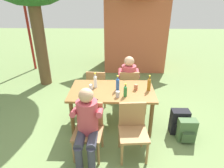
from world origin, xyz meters
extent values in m
plane|color=#6B844C|center=(0.00, 0.00, 0.00)|extent=(24.00, 24.00, 0.00)
cube|color=olive|center=(0.00, 0.00, 0.75)|extent=(1.56, 0.89, 0.04)
cylinder|color=brown|center=(-0.70, -0.37, 0.36)|extent=(0.07, 0.07, 0.73)
cylinder|color=brown|center=(0.70, -0.37, 0.36)|extent=(0.07, 0.07, 0.73)
cylinder|color=brown|center=(-0.70, 0.37, 0.36)|extent=(0.07, 0.07, 0.73)
cylinder|color=brown|center=(0.70, 0.37, 0.36)|extent=(0.07, 0.07, 0.73)
cube|color=#A37547|center=(-0.35, -0.83, 0.43)|extent=(0.47, 0.47, 0.04)
cube|color=#A37547|center=(-0.34, -0.63, 0.66)|extent=(0.42, 0.07, 0.42)
cylinder|color=#A37547|center=(-0.56, -1.00, 0.21)|extent=(0.04, 0.04, 0.41)
cylinder|color=#A37547|center=(-0.18, -1.03, 0.21)|extent=(0.04, 0.04, 0.41)
cylinder|color=#A37547|center=(-0.53, -0.62, 0.21)|extent=(0.04, 0.04, 0.41)
cylinder|color=#A37547|center=(-0.15, -0.65, 0.21)|extent=(0.04, 0.04, 0.41)
cube|color=#A37547|center=(0.35, 0.83, 0.43)|extent=(0.46, 0.46, 0.04)
cube|color=#A37547|center=(0.36, 0.63, 0.66)|extent=(0.42, 0.06, 0.42)
cylinder|color=#A37547|center=(0.53, 1.03, 0.21)|extent=(0.04, 0.04, 0.41)
cylinder|color=#A37547|center=(0.15, 1.01, 0.21)|extent=(0.04, 0.04, 0.41)
cylinder|color=#A37547|center=(0.55, 0.65, 0.21)|extent=(0.04, 0.04, 0.41)
cylinder|color=#A37547|center=(0.17, 0.63, 0.21)|extent=(0.04, 0.04, 0.41)
cube|color=#A37547|center=(0.35, -0.83, 0.43)|extent=(0.47, 0.47, 0.04)
cube|color=#A37547|center=(0.33, -0.63, 0.66)|extent=(0.42, 0.07, 0.42)
cylinder|color=#A37547|center=(0.18, -1.03, 0.21)|extent=(0.04, 0.04, 0.41)
cylinder|color=#A37547|center=(0.56, -1.00, 0.21)|extent=(0.04, 0.04, 0.41)
cylinder|color=#A37547|center=(0.15, -0.65, 0.21)|extent=(0.04, 0.04, 0.41)
cylinder|color=#A37547|center=(0.52, -0.62, 0.21)|extent=(0.04, 0.04, 0.41)
cube|color=#A37547|center=(-0.35, 0.83, 0.43)|extent=(0.48, 0.48, 0.04)
cube|color=#A37547|center=(-0.37, 0.63, 0.66)|extent=(0.42, 0.08, 0.42)
cylinder|color=#A37547|center=(-0.14, 1.00, 0.21)|extent=(0.04, 0.04, 0.41)
cylinder|color=#A37547|center=(-0.52, 1.03, 0.21)|extent=(0.04, 0.04, 0.41)
cylinder|color=#A37547|center=(-0.18, 0.62, 0.21)|extent=(0.04, 0.04, 0.41)
cylinder|color=#A37547|center=(-0.56, 0.66, 0.21)|extent=(0.04, 0.04, 0.41)
cylinder|color=#B7424C|center=(-0.35, -0.78, 0.71)|extent=(0.32, 0.32, 0.52)
sphere|color=tan|center=(-0.35, -0.78, 1.07)|extent=(0.22, 0.22, 0.22)
cylinder|color=#383847|center=(-0.44, -0.98, 0.45)|extent=(0.14, 0.40, 0.14)
cylinder|color=#383847|center=(-0.44, -1.18, 0.23)|extent=(0.11, 0.11, 0.45)
cylinder|color=#B7424C|center=(-0.54, -0.78, 0.79)|extent=(0.09, 0.31, 0.16)
cylinder|color=#383847|center=(-0.26, -0.98, 0.45)|extent=(0.14, 0.40, 0.14)
cylinder|color=#383847|center=(-0.26, -1.18, 0.23)|extent=(0.11, 0.11, 0.45)
cylinder|color=#B7424C|center=(-0.16, -0.78, 0.79)|extent=(0.09, 0.31, 0.16)
cylinder|color=#B7424C|center=(0.35, 0.78, 0.71)|extent=(0.32, 0.32, 0.52)
sphere|color=tan|center=(0.35, 0.78, 1.07)|extent=(0.22, 0.22, 0.22)
cylinder|color=#383847|center=(0.44, 0.98, 0.45)|extent=(0.14, 0.40, 0.14)
cylinder|color=#383847|center=(0.44, 1.18, 0.23)|extent=(0.11, 0.11, 0.45)
cylinder|color=#B7424C|center=(0.54, 0.78, 0.79)|extent=(0.09, 0.31, 0.16)
cylinder|color=#383847|center=(0.26, 0.98, 0.45)|extent=(0.14, 0.40, 0.14)
cylinder|color=#383847|center=(0.26, 1.18, 0.23)|extent=(0.11, 0.11, 0.45)
cylinder|color=#B7424C|center=(0.16, 0.78, 0.79)|extent=(0.09, 0.31, 0.16)
cylinder|color=#2D56A3|center=(0.10, 0.00, 0.87)|extent=(0.06, 0.06, 0.21)
cone|color=#2D56A3|center=(0.10, 0.00, 0.99)|extent=(0.06, 0.06, 0.03)
cylinder|color=#2D56A3|center=(0.10, 0.00, 1.02)|extent=(0.03, 0.03, 0.03)
cylinder|color=yellow|center=(0.10, 0.00, 1.05)|extent=(0.03, 0.03, 0.02)
cylinder|color=#287A38|center=(0.24, -0.24, 0.85)|extent=(0.06, 0.06, 0.17)
cone|color=#287A38|center=(0.24, -0.24, 0.95)|extent=(0.06, 0.06, 0.02)
cylinder|color=#287A38|center=(0.24, -0.24, 0.98)|extent=(0.03, 0.03, 0.02)
cylinder|color=yellow|center=(0.24, -0.24, 1.00)|extent=(0.03, 0.03, 0.02)
cylinder|color=#996019|center=(0.68, 0.00, 0.88)|extent=(0.06, 0.06, 0.21)
cone|color=#996019|center=(0.68, 0.00, 1.00)|extent=(0.06, 0.06, 0.03)
cylinder|color=#996019|center=(0.68, 0.00, 1.03)|extent=(0.03, 0.03, 0.03)
cylinder|color=yellow|center=(0.68, 0.00, 1.06)|extent=(0.03, 0.03, 0.02)
cylinder|color=white|center=(-0.32, 0.11, 0.87)|extent=(0.06, 0.06, 0.21)
cone|color=white|center=(-0.32, 0.11, 0.99)|extent=(0.06, 0.06, 0.03)
cylinder|color=white|center=(-0.32, 0.11, 1.02)|extent=(0.03, 0.03, 0.03)
cylinder|color=yellow|center=(-0.32, 0.11, 1.05)|extent=(0.03, 0.03, 0.02)
cylinder|color=#BC6B47|center=(0.44, 0.01, 0.82)|extent=(0.07, 0.07, 0.11)
cylinder|color=#B2B7BC|center=(0.10, -0.27, 0.82)|extent=(0.07, 0.07, 0.11)
cylinder|color=silver|center=(-0.39, 0.02, 0.82)|extent=(0.07, 0.07, 0.10)
cube|color=silver|center=(-0.37, -0.33, 0.77)|extent=(0.18, 0.08, 0.01)
cube|color=black|center=(-0.27, -0.37, 0.77)|extent=(0.08, 0.05, 0.01)
cube|color=black|center=(1.25, -0.22, 0.24)|extent=(0.32, 0.19, 0.48)
cube|color=black|center=(1.25, -0.35, 0.15)|extent=(0.22, 0.06, 0.21)
cube|color=#47663D|center=(1.33, -0.43, 0.21)|extent=(0.31, 0.17, 0.42)
cube|color=#395130|center=(1.33, -0.55, 0.14)|extent=(0.22, 0.06, 0.19)
cylinder|color=brown|center=(-2.00, 1.92, 1.39)|extent=(0.32, 0.32, 2.78)
cube|color=#B25638|center=(0.67, 3.53, 1.15)|extent=(1.97, 1.51, 2.30)
cylinder|color=maroon|center=(-2.79, 3.11, 1.44)|extent=(0.08, 0.08, 2.87)
camera|label=1|loc=(0.08, -3.16, 2.37)|focal=30.59mm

